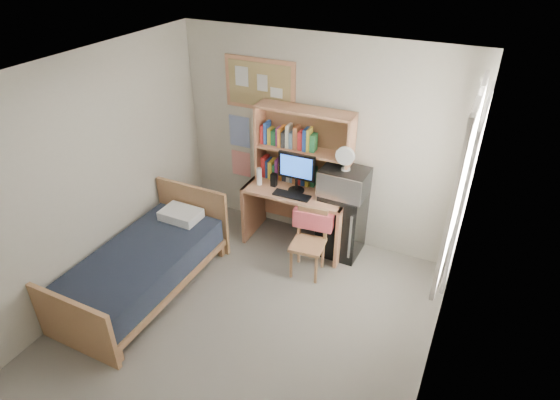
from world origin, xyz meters
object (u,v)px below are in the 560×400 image
at_px(mini_fridge, 342,222).
at_px(speaker_right, 320,190).
at_px(speaker_left, 274,180).
at_px(desk_fan, 346,159).
at_px(bed, 144,271).
at_px(monitor, 297,173).
at_px(microwave, 345,182).
at_px(desk, 297,216).
at_px(desk_chair, 308,244).
at_px(bulletin_board, 260,84).

bearing_deg(mini_fridge, speaker_right, -153.94).
bearing_deg(speaker_left, desk_fan, 6.31).
distance_m(bed, monitor, 2.08).
bearing_deg(desk_fan, microwave, 0.00).
bearing_deg(microwave, mini_fridge, 90.00).
relative_size(speaker_right, microwave, 0.30).
height_order(desk, desk_fan, desk_fan).
distance_m(mini_fridge, speaker_right, 0.54).
distance_m(desk_chair, speaker_left, 0.92).
bearing_deg(monitor, mini_fridge, 11.52).
bearing_deg(desk_fan, speaker_right, -157.57).
bearing_deg(desk_fan, bed, -135.40).
height_order(bulletin_board, monitor, bulletin_board).
bearing_deg(speaker_right, microwave, 19.73).
relative_size(mini_fridge, monitor, 1.75).
bearing_deg(desk, desk_chair, -56.63).
height_order(desk_chair, speaker_right, speaker_right).
height_order(desk_chair, microwave, microwave).
distance_m(bulletin_board, desk_chair, 2.01).
bearing_deg(mini_fridge, microwave, -90.00).
xyz_separation_m(bulletin_board, desk_fan, (1.24, -0.28, -0.62)).
height_order(desk, speaker_left, speaker_left).
height_order(monitor, speaker_left, monitor).
relative_size(bulletin_board, speaker_right, 5.84).
xyz_separation_m(bed, speaker_left, (0.88, 1.52, 0.62)).
height_order(bulletin_board, microwave, bulletin_board).
relative_size(desk_chair, bed, 0.42).
bearing_deg(monitor, speaker_left, 180.00).
relative_size(speaker_left, speaker_right, 1.04).
xyz_separation_m(desk, bed, (-1.17, -1.59, -0.14)).
bearing_deg(desk_chair, desk, 118.90).
bearing_deg(bulletin_board, monitor, -29.67).
distance_m(desk, bed, 1.98).
distance_m(bulletin_board, speaker_right, 1.47).
bearing_deg(microwave, bed, -135.40).
relative_size(desk_chair, speaker_right, 5.07).
distance_m(bulletin_board, microwave, 1.56).
height_order(desk, microwave, microwave).
xyz_separation_m(bed, monitor, (1.18, 1.53, 0.78)).
bearing_deg(mini_fridge, speaker_left, -169.70).
distance_m(desk_chair, mini_fridge, 0.62).
distance_m(bed, desk_fan, 2.61).
distance_m(mini_fridge, desk_fan, 0.88).
bearing_deg(desk, microwave, 3.62).
bearing_deg(speaker_right, bed, -135.22).
relative_size(speaker_left, microwave, 0.31).
xyz_separation_m(desk_chair, speaker_right, (-0.05, 0.46, 0.47)).
height_order(bulletin_board, desk, bulletin_board).
xyz_separation_m(desk_chair, bed, (-1.53, -1.08, -0.14)).
distance_m(desk, speaker_right, 0.57).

